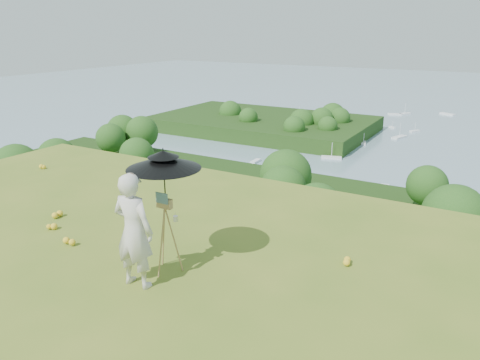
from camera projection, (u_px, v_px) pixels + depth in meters
The scene contains 11 objects.
ground at pixel (6, 287), 7.38m from camera, with size 14.00×14.00×0.00m, color #577722.
shoreline_tier at pixel (436, 271), 80.32m from camera, with size 170.00×28.00×8.00m, color slate.
peninsula at pixel (263, 117), 179.61m from camera, with size 90.00×60.00×12.00m, color #19340E, non-canonical shape.
slope_trees at pixel (398, 254), 40.86m from camera, with size 110.00×50.00×6.00m, color #184B16, non-canonical shape.
harbor_town at pixel (441, 237), 78.30m from camera, with size 110.00×22.00×5.00m, color silver, non-canonical shape.
moored_boats at pixel (437, 145), 156.31m from camera, with size 140.00×140.00×0.70m, color white, non-canonical shape.
wildflowers at pixel (20, 276), 7.57m from camera, with size 10.00×10.50×0.12m, color yellow, non-canonical shape.
painter at pixel (134, 231), 7.16m from camera, with size 0.68×0.45×1.87m, color beige.
field_easel at pixel (166, 232), 7.66m from camera, with size 0.54×0.54×1.41m, color #B08549, non-canonical shape.
sun_umbrella at pixel (164, 177), 7.39m from camera, with size 1.19×1.19×0.96m, color black, non-canonical shape.
painter_cap at pixel (129, 176), 6.89m from camera, with size 0.19×0.23×0.10m, color #BD6879, non-canonical shape.
Camera 1 is at (6.45, -3.77, 3.90)m, focal length 35.00 mm.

